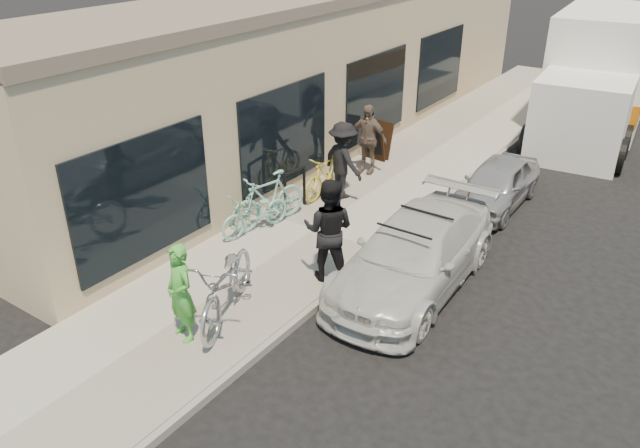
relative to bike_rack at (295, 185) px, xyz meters
The scene contains 17 objects.
ground 4.66m from the bike_rack, 50.73° to the right, with size 120.00×120.00×0.00m, color black.
sidewalk 1.24m from the bike_rack, 31.66° to the right, with size 3.00×34.00×0.15m, color #9E9B8E.
curb 2.61m from the bike_rack, 12.88° to the right, with size 0.12×34.00×0.13m, color gray.
storefront 5.20m from the bike_rack, 117.74° to the left, with size 3.60×20.00×4.22m.
bike_rack is the anchor object (origin of this frame).
sandwich_board 3.65m from the bike_rack, 90.50° to the left, with size 0.63×0.63×0.96m.
sedan_white 3.64m from the bike_rack, 18.04° to the right, with size 1.96×4.48×1.32m.
sedan_silver 4.55m from the bike_rack, 40.72° to the left, with size 1.25×3.11×1.06m, color #A09FA4.
moving_truck 10.58m from the bike_rack, 68.62° to the left, with size 3.26×7.19×3.43m.
tandem_bike 4.12m from the bike_rack, 68.33° to the right, with size 0.80×2.28×1.20m, color #AAAAAD.
woman_rider 4.84m from the bike_rack, 73.94° to the right, with size 0.58×0.38×1.59m, color green.
man_standing 2.94m from the bike_rack, 41.59° to the right, with size 0.92×0.72×1.89m, color black.
cruiser_bike_a 0.92m from the bike_rack, 90.09° to the right, with size 0.53×1.88×1.13m, color #7DBBAC.
cruiser_bike_b 1.34m from the bike_rack, 90.05° to the right, with size 0.57×1.63×0.86m, color #7DBBAC.
cruiser_bike_c 1.02m from the bike_rack, 81.93° to the left, with size 0.46×1.64×0.99m, color gold.
bystander_a 1.29m from the bike_rack, 66.50° to the left, with size 1.13×0.65×1.76m, color black.
bystander_b 2.76m from the bike_rack, 86.08° to the left, with size 1.01×0.42×1.72m, color brown.
Camera 1 is at (4.57, -6.32, 6.09)m, focal length 35.00 mm.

